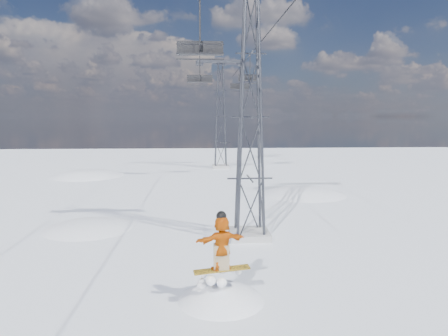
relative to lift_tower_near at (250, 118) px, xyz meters
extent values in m
plane|color=white|center=(-0.80, -8.00, -5.47)|extent=(120.00, 120.00, 0.00)
sphere|color=white|center=(5.20, 10.00, -14.97)|extent=(20.00, 20.00, 20.00)
sphere|color=white|center=(-12.80, 20.00, -15.87)|extent=(22.00, 22.00, 22.00)
cube|color=#999999|center=(0.00, 0.00, -5.32)|extent=(1.80, 1.80, 0.30)
cube|color=#999999|center=(0.00, 25.00, -5.32)|extent=(1.80, 1.80, 0.30)
cube|color=#32343A|center=(0.00, 25.00, 5.78)|extent=(5.00, 0.35, 0.35)
cube|color=#32343A|center=(-2.20, 25.00, 5.58)|extent=(0.80, 0.25, 0.50)
cube|color=#32343A|center=(2.20, 25.00, 5.58)|extent=(0.80, 0.25, 0.50)
cylinder|color=black|center=(-2.20, 11.50, 5.38)|extent=(0.06, 51.00, 0.06)
cylinder|color=black|center=(2.20, 11.50, 5.38)|extent=(0.06, 51.00, 0.06)
cube|color=gold|center=(-1.64, -6.53, -4.39)|extent=(1.68, 0.53, 0.12)
imported|color=#CB5709|center=(-1.64, -6.53, -3.57)|extent=(1.56, 0.85, 1.60)
cube|color=#8F7A58|center=(-1.64, -6.53, -4.00)|extent=(0.52, 0.45, 0.74)
sphere|color=black|center=(-1.64, -6.53, -2.79)|extent=(0.30, 0.30, 0.30)
cylinder|color=black|center=(-2.20, 1.46, 4.17)|extent=(0.09, 0.09, 2.42)
cube|color=black|center=(-2.20, 1.46, 2.96)|extent=(2.20, 0.49, 0.09)
cube|color=black|center=(-2.20, 1.70, 3.29)|extent=(2.20, 0.07, 0.60)
cylinder|color=black|center=(-2.20, 1.19, 2.69)|extent=(2.20, 0.07, 0.07)
cylinder|color=black|center=(-2.20, 1.13, 3.35)|extent=(2.20, 0.05, 0.05)
cylinder|color=black|center=(2.20, 17.79, 4.28)|extent=(0.08, 0.08, 2.20)
cube|color=black|center=(2.20, 17.79, 3.18)|extent=(2.00, 0.45, 0.08)
cube|color=black|center=(2.20, 18.01, 3.48)|extent=(2.00, 0.06, 0.55)
cylinder|color=black|center=(2.20, 17.54, 2.93)|extent=(2.00, 0.06, 0.06)
cylinder|color=black|center=(2.20, 17.49, 3.53)|extent=(2.00, 0.05, 0.05)
cylinder|color=black|center=(-2.20, 16.91, 4.18)|extent=(0.09, 0.09, 2.41)
cube|color=black|center=(-2.20, 16.91, 2.97)|extent=(2.19, 0.49, 0.09)
cube|color=black|center=(-2.20, 17.15, 3.30)|extent=(2.19, 0.07, 0.60)
cylinder|color=black|center=(-2.20, 16.63, 2.69)|extent=(2.19, 0.07, 0.07)
cylinder|color=black|center=(-2.20, 16.58, 3.35)|extent=(2.19, 0.05, 0.05)
cylinder|color=black|center=(2.20, 26.23, 4.21)|extent=(0.08, 0.08, 2.34)
cube|color=black|center=(2.20, 26.23, 3.05)|extent=(2.12, 0.48, 0.08)
cube|color=black|center=(2.20, 26.46, 3.36)|extent=(2.12, 0.06, 0.58)
cylinder|color=black|center=(2.20, 25.96, 2.78)|extent=(2.12, 0.06, 0.06)
cylinder|color=black|center=(2.20, 25.91, 3.42)|extent=(2.12, 0.05, 0.05)
camera|label=1|loc=(-2.26, -17.72, 0.06)|focal=32.00mm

